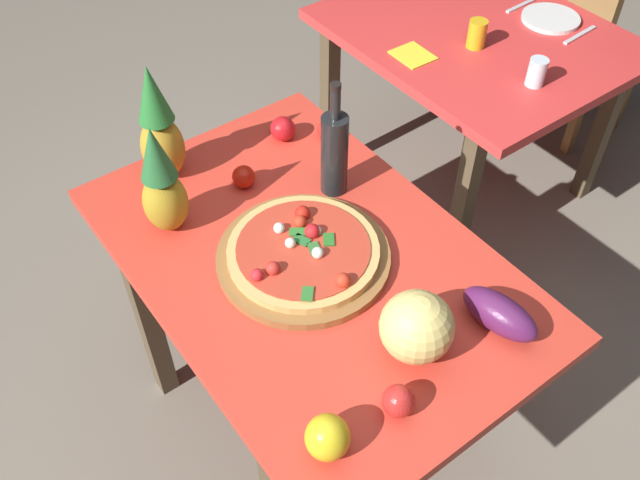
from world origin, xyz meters
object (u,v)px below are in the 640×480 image
Objects in this scene: tomato_near_board at (244,177)px; fork_utensil at (523,5)px; eggplant at (500,314)px; tomato_by_bottle at (398,401)px; dining_chair at (579,39)px; pineapple_right at (162,185)px; display_table at (310,281)px; tomato_beside_pepper at (283,129)px; wine_bottle at (334,152)px; tomato_at_corner at (328,129)px; pizza_board at (304,258)px; pizza at (304,251)px; melon at (417,327)px; background_table at (475,54)px; bell_pepper at (328,437)px; dinner_plate at (551,18)px; drinking_glass_water at (537,72)px; drinking_glass_juice at (477,34)px; knife_utensil at (580,35)px; napkin_folded at (413,55)px; pineapple_left at (159,129)px.

tomato_near_board reaches higher than fork_utensil.
tomato_by_bottle is (0.03, -0.34, -0.01)m from eggplant.
pineapple_right is at bearing 98.01° from dining_chair.
tomato_beside_pepper is (-0.45, 0.22, 0.13)m from display_table.
eggplant is at bearing 1.85° from wine_bottle.
tomato_at_corner is (-0.37, 0.34, 0.13)m from display_table.
tomato_by_bottle is 1.87m from fork_utensil.
tomato_by_bottle is (0.84, -0.44, 0.00)m from tomato_at_corner.
pizza_board reaches higher than fork_utensil.
display_table is at bearing 100.67° from pizza.
wine_bottle is at bearing 161.31° from melon.
tomato_by_bottle is (0.47, -0.11, 0.13)m from display_table.
background_table is 3.22× the size of pineapple_right.
bell_pepper is 1.95m from dinner_plate.
display_table is 12.96× the size of drinking_glass_water.
tomato_at_corner is at bearing 143.03° from bell_pepper.
dining_chair is 1.87m from tomato_near_board.
dining_chair is at bearing 117.13° from tomato_by_bottle.
tomato_at_corner is 0.95m from tomato_by_bottle.
background_table is 1.48m from melon.
bell_pepper reaches higher than tomato_beside_pepper.
drinking_glass_juice reaches higher than knife_utensil.
pineapple_right is at bearing -85.76° from tomato_near_board.
knife_utensil is at bearing 0.00° from dinner_plate.
display_table is at bearing -57.03° from napkin_folded.
pizza_board is 1.58m from fork_utensil.
display_table is 0.50m from tomato_by_bottle.
tomato_by_bottle is 1.73m from knife_utensil.
tomato_by_bottle is at bearing 9.24° from pineapple_right.
wine_bottle is 0.80m from bell_pepper.
pineapple_right reaches higher than knife_utensil.
drinking_glass_juice is (-0.30, 0.87, -0.08)m from wine_bottle.
napkin_folded is at bearing 122.57° from pizza.
pizza is 2.29× the size of melon.
display_table is 5.63× the size of dinner_plate.
dining_chair is 2.06m from melon.
napkin_folded is at bearing -102.15° from dinner_plate.
tomato_near_board reaches higher than background_table.
tomato_beside_pepper is (-0.89, -0.01, -0.01)m from eggplant.
tomato_by_bottle is at bearing -26.28° from wine_bottle.
tomato_beside_pepper is 1.15× the size of tomato_near_board.
background_table is at bearing 136.18° from eggplant.
bell_pepper reaches higher than fork_utensil.
tomato_near_board is at bearing 174.73° from pizza.
dinner_plate is (-0.44, 1.47, -0.00)m from pizza_board.
tomato_at_corner is (-0.37, 0.36, -0.01)m from pizza.
pineapple_right is 1.85× the size of fork_utensil.
pineapple_right reaches higher than dining_chair.
background_table is at bearing -136.05° from knife_utensil.
pineapple_left is at bearing -178.10° from tomato_by_bottle.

